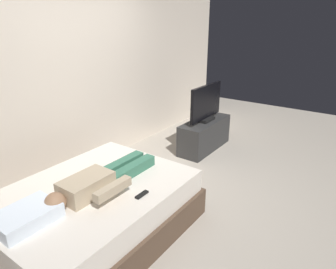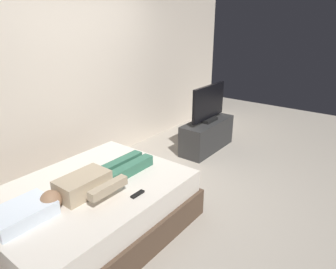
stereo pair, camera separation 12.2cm
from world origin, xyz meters
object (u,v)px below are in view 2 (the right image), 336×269
person (95,180)px  tv (208,104)px  pillow (22,213)px  remote (138,194)px  tv_stand (207,135)px  bed (91,210)px

person → tv: bearing=5.5°
person → pillow: bearing=173.1°
remote → tv: 2.47m
remote → tv: size_ratio=0.17×
pillow → person: (0.68, -0.08, 0.02)m
pillow → person: 0.69m
person → tv: tv is taller
person → tv_stand: person is taller
bed → tv: bearing=3.6°
remote → tv_stand: remote is taller
remote → tv: tv is taller
bed → pillow: pillow is taller
bed → remote: (0.18, -0.49, 0.29)m
person → remote: size_ratio=8.40×
pillow → remote: pillow is taller
bed → pillow: (-0.66, 0.00, 0.34)m
pillow → tv_stand: pillow is taller
tv → tv_stand: bearing=180.0°
tv_stand → tv: (0.00, 0.00, 0.53)m
pillow → tv_stand: 3.23m
bed → tv: (2.55, 0.16, 0.52)m
pillow → remote: 0.97m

